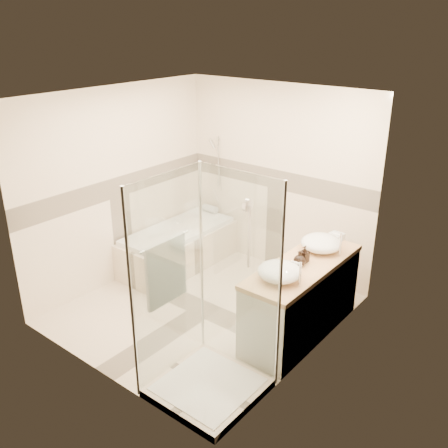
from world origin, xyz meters
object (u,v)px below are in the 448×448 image
Objects in this scene: vessel_sink_near at (321,243)px; shower_enclosure at (203,338)px; bathtub at (179,245)px; vessel_sink_far at (279,271)px; amenity_bottle_a at (305,254)px; amenity_bottle_b at (300,258)px; vanity at (301,299)px.

shower_enclosure is at bearing -99.28° from vessel_sink_near.
shower_enclosure is 1.75m from vessel_sink_near.
vessel_sink_far reaches higher than bathtub.
bathtub is 9.41× the size of amenity_bottle_a.
amenity_bottle_b is (0.00, -0.10, -0.01)m from amenity_bottle_a.
amenity_bottle_b is (0.00, 0.38, -0.01)m from vessel_sink_far.
vessel_sink_near is 2.75× the size of amenity_bottle_b.
vessel_sink_far is 2.40× the size of amenity_bottle_a.
shower_enclosure is 0.97m from vessel_sink_far.
vessel_sink_near is at bearing 1.32° from bathtub.
vessel_sink_far is at bearing 71.80° from shower_enclosure.
shower_enclosure is 11.29× the size of amenity_bottle_a.
amenity_bottle_b is at bearing 90.00° from vessel_sink_far.
amenity_bottle_b is (-0.02, -0.06, 0.50)m from vanity.
amenity_bottle_a is at bearing 78.27° from shower_enclosure.
vessel_sink_far is at bearing -90.00° from amenity_bottle_b.
bathtub is 10.51× the size of amenity_bottle_b.
amenity_bottle_a reaches higher than vanity.
amenity_bottle_a is (-0.02, 0.04, 0.51)m from vanity.
amenity_bottle_a reaches higher than bathtub.
vessel_sink_far reaches higher than vanity.
vessel_sink_far is at bearing -20.37° from bathtub.
bathtub is at bearing -178.68° from vessel_sink_near.
bathtub is 0.83× the size of shower_enclosure.
amenity_bottle_b is at bearing 77.30° from shower_enclosure.
amenity_bottle_b is (0.27, 1.21, 0.43)m from shower_enclosure.
shower_enclosure is at bearing -41.10° from bathtub.
vanity is 0.79× the size of shower_enclosure.
amenity_bottle_a is 0.10m from amenity_bottle_b.
vanity is 1.31m from shower_enclosure.
shower_enclosure is 12.61× the size of amenity_bottle_b.
amenity_bottle_a is at bearing -90.00° from vessel_sink_near.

